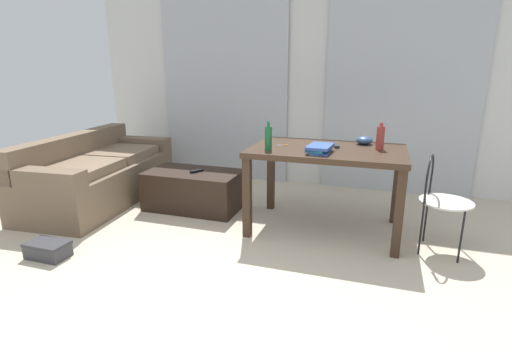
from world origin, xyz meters
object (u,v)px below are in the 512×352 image
Objects in this scene: tv_remote_on_table at (336,145)px; bowl at (364,140)px; tv_remote_primary at (197,171)px; wire_chair at (438,193)px; book_stack at (320,149)px; coffee_table at (194,190)px; scissors at (283,145)px; bottle_near at (268,138)px; shoebox at (48,250)px; craft_table at (327,159)px; couch at (98,175)px; bottle_far at (380,138)px.

bowl is at bearing 24.79° from tv_remote_on_table.
bowl is 1.03× the size of tv_remote_primary.
book_stack is at bearing -176.55° from wire_chair.
coffee_table is 9.17× the size of scissors.
coffee_table is 3.93× the size of bottle_near.
bowl is at bearing 33.88° from shoebox.
wire_chair is at bearing 3.45° from book_stack.
bottle_near reaches higher than tv_remote_primary.
bottle_near is 0.46m from book_stack.
couch is at bearing 179.56° from craft_table.
bottle_far is at bearing 28.75° from shoebox.
bottle_far reaches higher than wire_chair.
bottle_near is 0.65m from tv_remote_on_table.
bowl is at bearing 34.43° from bottle_near.
bottle_near is 1.70× the size of tv_remote_primary.
scissors is at bearing 173.17° from wire_chair.
wire_chair is 2.32m from tv_remote_primary.
shoebox is (0.56, -1.29, -0.24)m from couch.
couch is 13.26× the size of tv_remote_primary.
wire_chair is 1.02m from book_stack.
bottle_far is 0.57m from book_stack.
tv_remote_on_table is (1.49, -0.04, 0.59)m from coffee_table.
book_stack is at bearing -148.15° from bottle_far.
coffee_table is at bearing 172.97° from scissors.
book_stack is at bearing -99.92° from craft_table.
tv_remote_on_table is 1.49m from tv_remote_primary.
shoebox is at bearing -162.19° from tv_remote_on_table.
couch is 11.15× the size of tv_remote_on_table.
book_stack reaches higher than wire_chair.
bottle_near is 0.83× the size of book_stack.
couch is at bearing 166.32° from tv_remote_on_table.
book_stack is at bearing -123.74° from bowl.
couch is 2.20m from bottle_near.
bowl is at bearing 33.83° from tv_remote_primary.
wire_chair is 5.27× the size of bowl.
scissors is 1.04m from tv_remote_primary.
bottle_far reaches higher than bowl.
craft_table is at bearing -138.78° from tv_remote_on_table.
bottle_near is 0.96m from bowl.
coffee_table reaches higher than shoebox.
shoebox is (-2.03, -1.27, -0.61)m from craft_table.
couch is 2.61m from book_stack.
bowl is 1.74m from tv_remote_primary.
bottle_far reaches higher than shoebox.
bottle_near reaches higher than shoebox.
tv_remote_on_table is at bearing 26.83° from tv_remote_primary.
wire_chair is 3.46× the size of bottle_far.
wire_chair is 7.48× the size of scissors.
tv_remote_primary is 0.45× the size of shoebox.
coffee_table is 0.73× the size of craft_table.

